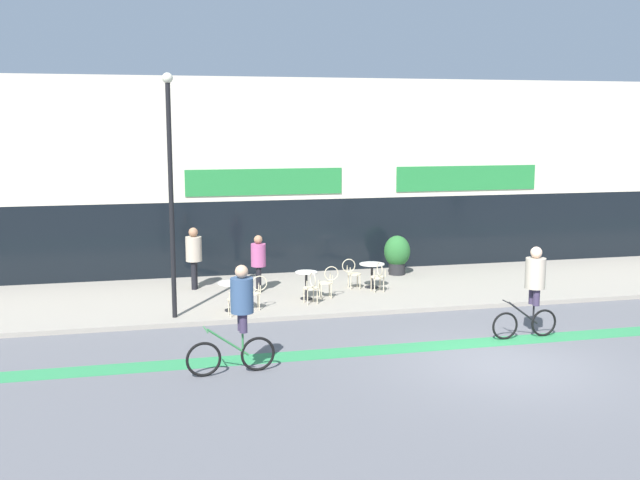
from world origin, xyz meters
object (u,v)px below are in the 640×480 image
object	(u,v)px
cafe_chair_0_side	(256,290)
planter_pot	(397,253)
bistro_table_0	(232,290)
cafe_chair_2_near	(378,275)
lamp_post	(171,181)
cafe_chair_1_side	(328,280)
cyclist_2	(239,311)
bistro_table_1	(306,280)
cyclist_0	(533,284)
bistro_table_2	(372,270)
cafe_chair_2_side	(352,271)
pedestrian_near_end	(194,253)
pedestrian_far_end	(258,258)
cafe_chair_0_near	(236,297)
cafe_chair_1_near	(312,286)

from	to	relation	value
cafe_chair_0_side	planter_pot	distance (m)	6.17
bistro_table_0	cafe_chair_0_side	xyz separation A→B (m)	(0.63, -0.00, -0.02)
cafe_chair_2_near	lamp_post	distance (m)	6.76
cafe_chair_2_near	cafe_chair_0_side	bearing A→B (deg)	103.56
cafe_chair_1_side	cyclist_2	world-z (taller)	cyclist_2
bistro_table_1	cyclist_0	size ratio (longest dim) A/B	0.36
planter_pot	cafe_chair_1_side	bearing A→B (deg)	-138.25
bistro_table_0	bistro_table_2	size ratio (longest dim) A/B	1.01
bistro_table_1	cafe_chair_2_side	size ratio (longest dim) A/B	0.86
cafe_chair_1_side	lamp_post	world-z (taller)	lamp_post
cafe_chair_2_near	pedestrian_near_end	world-z (taller)	pedestrian_near_end
cyclist_0	cyclist_2	world-z (taller)	cyclist_2
cyclist_0	bistro_table_1	bearing A→B (deg)	-47.21
cyclist_0	pedestrian_near_end	xyz separation A→B (m)	(-7.42, 6.51, -0.09)
bistro_table_0	cafe_chair_0_side	size ratio (longest dim) A/B	0.85
cyclist_2	pedestrian_far_end	size ratio (longest dim) A/B	1.33
lamp_post	cyclist_0	size ratio (longest dim) A/B	2.81
cafe_chair_0_near	planter_pot	bearing A→B (deg)	-59.35
cafe_chair_1_side	cyclist_2	xyz separation A→B (m)	(-3.17, -5.42, 0.66)
bistro_table_2	cafe_chair_1_near	distance (m)	2.73
cafe_chair_2_side	planter_pot	world-z (taller)	planter_pot
cafe_chair_0_side	lamp_post	xyz separation A→B (m)	(-2.14, -0.34, 2.94)
cafe_chair_0_near	pedestrian_near_end	bearing A→B (deg)	8.31
planter_pot	cafe_chair_1_near	bearing A→B (deg)	-137.61
pedestrian_far_end	bistro_table_2	bearing A→B (deg)	-178.07
cyclist_0	cafe_chair_0_near	bearing A→B (deg)	-26.70
cafe_chair_1_side	pedestrian_near_end	xyz separation A→B (m)	(-3.59, 2.02, 0.57)
planter_pot	bistro_table_0	bearing A→B (deg)	-148.96
bistro_table_2	cafe_chair_2_near	world-z (taller)	cafe_chair_2_near
cafe_chair_0_side	lamp_post	bearing A→B (deg)	10.18
cafe_chair_0_side	lamp_post	world-z (taller)	lamp_post
bistro_table_1	bistro_table_2	bearing A→B (deg)	23.78
cafe_chair_0_side	cafe_chair_1_side	world-z (taller)	same
cafe_chair_2_near	lamp_post	bearing A→B (deg)	100.57
bistro_table_2	cafe_chair_0_side	bearing A→B (deg)	-154.36
planter_pot	cafe_chair_2_near	bearing A→B (deg)	-120.74
cafe_chair_1_near	cafe_chair_2_side	bearing A→B (deg)	-53.06
bistro_table_0	pedestrian_far_end	bearing A→B (deg)	63.52
cyclist_0	pedestrian_far_end	xyz separation A→B (m)	(-5.62, 5.67, -0.19)
cafe_chair_2_side	planter_pot	size ratio (longest dim) A/B	0.71
cafe_chair_2_near	cafe_chair_0_near	bearing A→B (deg)	108.53
cafe_chair_0_near	bistro_table_1	bearing A→B (deg)	-60.88
cyclist_0	pedestrian_far_end	distance (m)	7.99
lamp_post	cyclist_2	bearing A→B (deg)	-75.21
cafe_chair_1_near	cyclist_0	size ratio (longest dim) A/B	0.42
cafe_chair_0_side	cyclist_2	world-z (taller)	cyclist_2
cafe_chair_0_near	cafe_chair_2_near	distance (m)	4.73
bistro_table_2	cafe_chair_0_near	size ratio (longest dim) A/B	0.83
bistro_table_0	cafe_chair_0_near	distance (m)	0.63
bistro_table_0	cafe_chair_1_near	size ratio (longest dim) A/B	0.85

